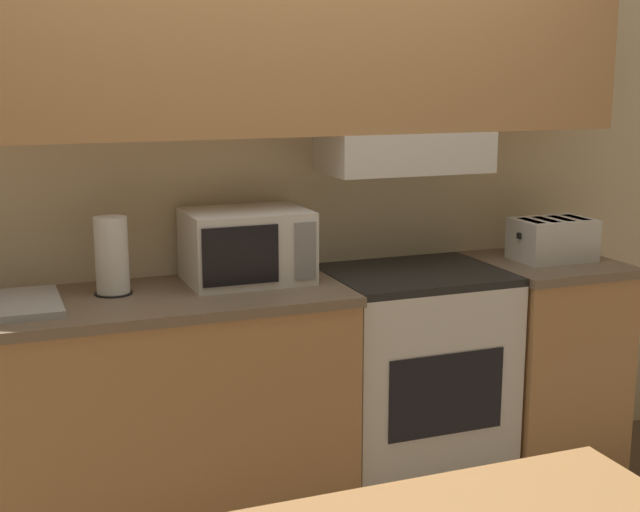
% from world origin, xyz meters
% --- Properties ---
extents(ground_plane, '(16.00, 16.00, 0.00)m').
position_xyz_m(ground_plane, '(0.00, 0.00, 0.00)').
color(ground_plane, brown).
extents(wall_back, '(5.24, 0.38, 2.55)m').
position_xyz_m(wall_back, '(0.02, -0.06, 1.51)').
color(wall_back, beige).
rests_on(wall_back, ground_plane).
extents(lower_counter_main, '(1.64, 0.60, 0.94)m').
position_xyz_m(lower_counter_main, '(-0.61, -0.29, 0.47)').
color(lower_counter_main, tan).
rests_on(lower_counter_main, ground_plane).
extents(lower_counter_right_stub, '(0.53, 0.60, 0.94)m').
position_xyz_m(lower_counter_right_stub, '(1.16, -0.29, 0.47)').
color(lower_counter_right_stub, tan).
rests_on(lower_counter_right_stub, ground_plane).
extents(stove_range, '(0.68, 0.56, 0.94)m').
position_xyz_m(stove_range, '(0.55, -0.28, 0.47)').
color(stove_range, silver).
rests_on(stove_range, ground_plane).
extents(microwave, '(0.45, 0.34, 0.27)m').
position_xyz_m(microwave, '(-0.11, -0.20, 1.07)').
color(microwave, silver).
rests_on(microwave, lower_counter_main).
extents(toaster, '(0.33, 0.22, 0.17)m').
position_xyz_m(toaster, '(1.18, -0.29, 1.03)').
color(toaster, silver).
rests_on(toaster, lower_counter_right_stub).
extents(paper_towel_roll, '(0.13, 0.13, 0.28)m').
position_xyz_m(paper_towel_roll, '(-0.61, -0.22, 1.08)').
color(paper_towel_roll, black).
rests_on(paper_towel_roll, lower_counter_main).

